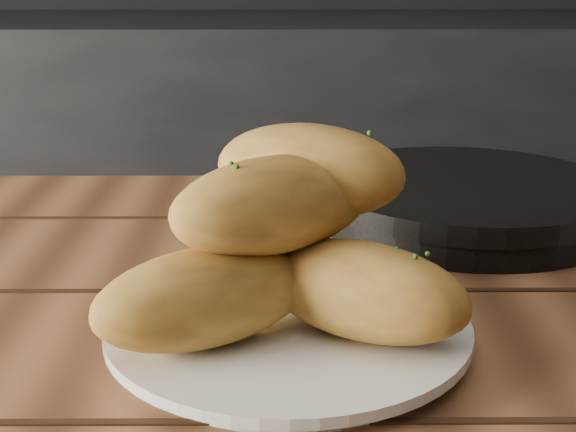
# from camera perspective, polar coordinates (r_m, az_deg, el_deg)

# --- Properties ---
(counter) EXTENTS (2.80, 0.60, 0.90)m
(counter) POSITION_cam_1_polar(r_m,az_deg,el_deg) (1.83, -8.38, -0.44)
(counter) COLOR black
(counter) RESTS_ON ground
(plate) EXTENTS (0.26, 0.26, 0.02)m
(plate) POSITION_cam_1_polar(r_m,az_deg,el_deg) (0.58, 0.01, -8.17)
(plate) COLOR white
(plate) RESTS_ON table
(bread_rolls) EXTENTS (0.27, 0.24, 0.14)m
(bread_rolls) POSITION_cam_1_polar(r_m,az_deg,el_deg) (0.56, -0.15, -1.93)
(bread_rolls) COLOR gold
(bread_rolls) RESTS_ON plate
(skillet) EXTENTS (0.44, 0.32, 0.05)m
(skillet) POSITION_cam_1_polar(r_m,az_deg,el_deg) (0.86, 12.60, 1.13)
(skillet) COLOR black
(skillet) RESTS_ON table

